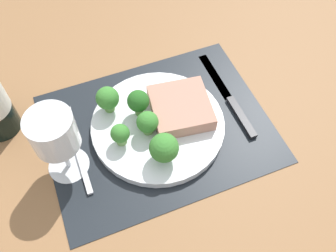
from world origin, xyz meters
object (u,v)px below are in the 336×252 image
(fork, at_px, (77,147))
(knife, at_px, (231,100))
(plate, at_px, (158,125))
(steak, at_px, (181,108))
(wine_glass, at_px, (54,135))

(fork, relative_size, knife, 0.83)
(plate, height_order, knife, plate)
(plate, relative_size, steak, 2.27)
(plate, bearing_deg, knife, 1.94)
(knife, distance_m, wine_glass, 0.35)
(wine_glass, bearing_deg, fork, 53.90)
(steak, height_order, wine_glass, wine_glass)
(fork, bearing_deg, wine_glass, -126.60)
(plate, distance_m, fork, 0.15)
(steak, bearing_deg, wine_glass, -174.26)
(plate, distance_m, steak, 0.05)
(fork, relative_size, wine_glass, 1.33)
(steak, bearing_deg, plate, -172.04)
(fork, xyz_separation_m, knife, (0.31, -0.01, 0.00))
(knife, bearing_deg, fork, -179.22)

